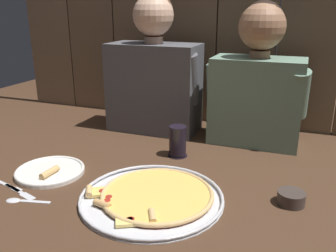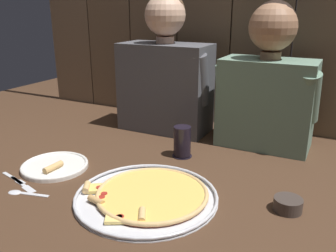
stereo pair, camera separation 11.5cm
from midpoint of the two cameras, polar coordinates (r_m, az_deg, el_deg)
name	(u,v)px [view 1 (the left image)]	position (r m, az deg, el deg)	size (l,w,h in m)	color
ground_plane	(155,188)	(1.17, -4.92, -9.92)	(3.20, 3.20, 0.00)	#422B1C
pizza_tray	(153,196)	(1.10, -5.44, -11.13)	(0.44, 0.44, 0.03)	silver
dinner_plate	(50,171)	(1.34, -20.70, -6.79)	(0.24, 0.24, 0.03)	white
drinking_glass	(178,141)	(1.38, -0.84, -2.52)	(0.08, 0.08, 0.12)	black
dipping_bowl	(291,197)	(1.11, 16.27, -10.95)	(0.08, 0.08, 0.04)	#3D332D
table_fork	(9,186)	(1.30, -26.41, -8.62)	(0.13, 0.04, 0.01)	silver
table_knife	(19,192)	(1.25, -25.16, -9.52)	(0.15, 0.06, 0.01)	silver
table_spoon	(20,200)	(1.20, -25.18, -10.71)	(0.14, 0.05, 0.01)	silver
diner_left	(154,72)	(1.63, -4.31, 8.65)	(0.44, 0.20, 0.61)	#4C4C51
diner_right	(258,80)	(1.50, 12.01, 7.15)	(0.40, 0.21, 0.58)	slate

